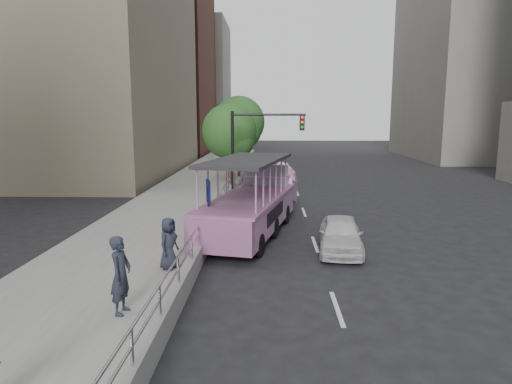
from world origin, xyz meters
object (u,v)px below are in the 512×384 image
(parking_sign, at_px, (209,206))
(street_tree_far, at_px, (240,124))
(pedestrian_near, at_px, (121,275))
(pedestrian_far, at_px, (169,243))
(car, at_px, (341,234))
(traffic_signal, at_px, (254,142))
(street_tree_near, at_px, (231,134))
(duck_boat, at_px, (255,203))

(parking_sign, bearing_deg, street_tree_far, 90.32)
(pedestrian_near, bearing_deg, pedestrian_far, -1.09)
(car, relative_size, traffic_signal, 0.73)
(pedestrian_near, distance_m, parking_sign, 6.25)
(car, xyz_separation_m, street_tree_near, (-5.13, 12.85, 3.17))
(traffic_signal, bearing_deg, pedestrian_near, -99.28)
(pedestrian_near, height_order, street_tree_near, street_tree_near)
(pedestrian_near, height_order, traffic_signal, traffic_signal)
(traffic_signal, bearing_deg, duck_boat, -87.26)
(street_tree_near, bearing_deg, pedestrian_near, -92.86)
(duck_boat, bearing_deg, pedestrian_near, -107.06)
(car, xyz_separation_m, street_tree_far, (-4.93, 18.85, 3.66))
(pedestrian_near, xyz_separation_m, street_tree_far, (1.15, 25.02, 3.06))
(pedestrian_far, bearing_deg, pedestrian_near, -166.57)
(pedestrian_far, xyz_separation_m, street_tree_near, (0.54, 15.81, 2.72))
(car, bearing_deg, pedestrian_near, -128.50)
(pedestrian_near, bearing_deg, street_tree_near, 3.36)
(parking_sign, bearing_deg, car, 0.66)
(pedestrian_far, distance_m, parking_sign, 3.08)
(duck_boat, height_order, car, duck_boat)
(pedestrian_near, height_order, street_tree_far, street_tree_far)
(car, height_order, pedestrian_far, pedestrian_far)
(street_tree_near, distance_m, street_tree_far, 6.02)
(parking_sign, relative_size, traffic_signal, 0.51)
(duck_boat, bearing_deg, pedestrian_far, -111.87)
(pedestrian_near, bearing_deg, traffic_signal, -3.06)
(duck_boat, height_order, pedestrian_near, duck_boat)
(duck_boat, height_order, parking_sign, duck_boat)
(duck_boat, distance_m, car, 4.53)
(duck_boat, xyz_separation_m, car, (3.23, -3.12, -0.55))
(traffic_signal, height_order, street_tree_far, street_tree_far)
(car, distance_m, street_tree_far, 19.83)
(street_tree_near, height_order, street_tree_far, street_tree_far)
(car, distance_m, pedestrian_near, 8.68)
(pedestrian_far, distance_m, traffic_signal, 12.79)
(parking_sign, bearing_deg, pedestrian_far, -106.20)
(duck_boat, xyz_separation_m, traffic_signal, (-0.30, 6.31, 2.29))
(pedestrian_far, distance_m, street_tree_far, 22.06)
(car, bearing_deg, pedestrian_far, -146.37)
(pedestrian_near, relative_size, street_tree_near, 0.33)
(car, xyz_separation_m, pedestrian_far, (-5.67, -2.96, 0.45))
(car, relative_size, parking_sign, 1.43)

